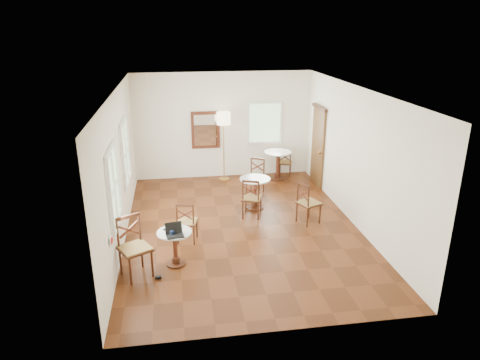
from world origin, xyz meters
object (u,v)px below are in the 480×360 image
at_px(mouse, 165,229).
at_px(power_adapter, 158,277).
at_px(navy_mug, 172,233).
at_px(chair_mid_b, 308,203).
at_px(cafe_table_mid, 255,190).
at_px(floor_lamp, 223,123).
at_px(chair_near_a, 187,222).
at_px(cafe_table_back, 278,162).
at_px(chair_near_b, 134,247).
at_px(chair_mid_a, 252,198).
at_px(laptop, 174,232).
at_px(water_glass, 182,226).
at_px(chair_back_a, 285,163).
at_px(cafe_table_near, 175,244).
at_px(chair_back_b, 256,177).

distance_m(mouse, power_adapter, 0.86).
bearing_deg(power_adapter, navy_mug, 47.12).
bearing_deg(chair_mid_b, cafe_table_mid, 22.23).
bearing_deg(floor_lamp, chair_near_a, -108.23).
xyz_separation_m(cafe_table_back, chair_near_b, (-3.67, -4.58, 0.04)).
xyz_separation_m(chair_near_b, chair_mid_a, (2.48, 2.13, -0.07)).
xyz_separation_m(chair_mid_b, power_adapter, (-3.27, -1.82, -0.46)).
bearing_deg(laptop, chair_near_b, 178.79).
xyz_separation_m(laptop, water_glass, (0.14, 0.25, -0.01)).
xyz_separation_m(cafe_table_back, water_glass, (-2.82, -4.23, 0.21)).
bearing_deg(chair_back_a, chair_near_a, 69.34).
distance_m(cafe_table_back, chair_mid_a, 2.73).
relative_size(cafe_table_mid, chair_mid_b, 0.79).
bearing_deg(cafe_table_near, cafe_table_back, 55.70).
height_order(floor_lamp, water_glass, floor_lamp).
distance_m(cafe_table_back, mouse, 5.28).
height_order(cafe_table_near, laptop, laptop).
xyz_separation_m(cafe_table_back, chair_back_b, (-0.83, -1.00, -0.04)).
bearing_deg(cafe_table_near, chair_near_b, -161.24).
relative_size(laptop, power_adapter, 3.16).
height_order(chair_near_b, floor_lamp, floor_lamp).
relative_size(chair_near_b, water_glass, 11.94).
height_order(cafe_table_near, chair_mid_b, chair_mid_b).
bearing_deg(mouse, water_glass, -3.35).
xyz_separation_m(cafe_table_mid, laptop, (-1.93, -2.50, 0.25)).
bearing_deg(cafe_table_back, chair_near_a, -128.27).
bearing_deg(cafe_table_near, chair_mid_b, 25.15).
xyz_separation_m(cafe_table_near, mouse, (-0.17, 0.08, 0.27)).
xyz_separation_m(chair_back_a, floor_lamp, (-1.80, -0.07, 1.25)).
height_order(mouse, power_adapter, mouse).
bearing_deg(chair_near_a, power_adapter, 80.70).
relative_size(cafe_table_near, cafe_table_back, 0.82).
bearing_deg(chair_near_b, navy_mug, -19.59).
height_order(chair_mid_b, floor_lamp, floor_lamp).
height_order(chair_near_a, water_glass, chair_near_a).
relative_size(chair_near_a, laptop, 2.59).
bearing_deg(laptop, mouse, 118.08).
relative_size(chair_mid_b, mouse, 11.43).
xyz_separation_m(chair_back_a, power_adapter, (-3.56, -5.03, -0.38)).
height_order(cafe_table_back, power_adapter, cafe_table_back).
bearing_deg(cafe_table_back, chair_near_b, -128.68).
height_order(chair_back_a, mouse, chair_back_a).
relative_size(chair_near_a, chair_mid_b, 0.91).
xyz_separation_m(cafe_table_mid, chair_near_a, (-1.68, -1.46, -0.04)).
bearing_deg(chair_near_b, chair_near_a, 21.41).
bearing_deg(cafe_table_back, power_adapter, -124.49).
distance_m(chair_mid_a, mouse, 2.66).
relative_size(chair_near_a, floor_lamp, 0.45).
distance_m(laptop, mouse, 0.28).
height_order(chair_back_a, floor_lamp, floor_lamp).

